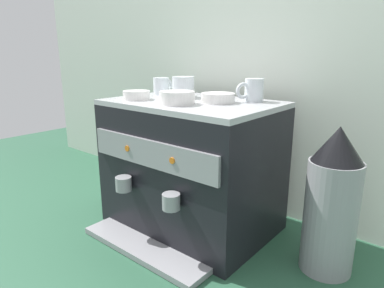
{
  "coord_description": "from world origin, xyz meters",
  "views": [
    {
      "loc": [
        0.77,
        -0.92,
        0.65
      ],
      "look_at": [
        0.0,
        0.0,
        0.32
      ],
      "focal_mm": 31.64,
      "sensor_mm": 36.0,
      "label": 1
    }
  ],
  "objects_px": {
    "ceramic_cup_2": "(183,87)",
    "ceramic_bowl_2": "(218,98)",
    "ceramic_bowl_0": "(177,98)",
    "coffee_grinder": "(332,203)",
    "espresso_machine": "(191,166)",
    "ceramic_cup_0": "(162,86)",
    "ceramic_bowl_1": "(137,95)",
    "milk_pitcher": "(117,180)",
    "ceramic_cup_1": "(253,90)"
  },
  "relations": [
    {
      "from": "ceramic_bowl_2",
      "to": "milk_pitcher",
      "type": "height_order",
      "value": "ceramic_bowl_2"
    },
    {
      "from": "ceramic_cup_0",
      "to": "milk_pitcher",
      "type": "height_order",
      "value": "ceramic_cup_0"
    },
    {
      "from": "ceramic_bowl_0",
      "to": "ceramic_bowl_1",
      "type": "xyz_separation_m",
      "value": [
        -0.19,
        -0.01,
        -0.01
      ]
    },
    {
      "from": "espresso_machine",
      "to": "ceramic_bowl_0",
      "type": "height_order",
      "value": "ceramic_bowl_0"
    },
    {
      "from": "ceramic_cup_0",
      "to": "ceramic_cup_2",
      "type": "xyz_separation_m",
      "value": [
        0.13,
        -0.01,
        0.01
      ]
    },
    {
      "from": "ceramic_cup_0",
      "to": "milk_pitcher",
      "type": "xyz_separation_m",
      "value": [
        -0.23,
        -0.08,
        -0.44
      ]
    },
    {
      "from": "ceramic_bowl_0",
      "to": "ceramic_bowl_2",
      "type": "distance_m",
      "value": 0.14
    },
    {
      "from": "ceramic_bowl_0",
      "to": "espresso_machine",
      "type": "bearing_deg",
      "value": 98.15
    },
    {
      "from": "coffee_grinder",
      "to": "espresso_machine",
      "type": "bearing_deg",
      "value": -174.49
    },
    {
      "from": "espresso_machine",
      "to": "ceramic_cup_1",
      "type": "relative_size",
      "value": 5.79
    },
    {
      "from": "ceramic_cup_0",
      "to": "ceramic_bowl_1",
      "type": "xyz_separation_m",
      "value": [
        0.04,
        -0.17,
        -0.02
      ]
    },
    {
      "from": "ceramic_bowl_1",
      "to": "ceramic_cup_2",
      "type": "bearing_deg",
      "value": 59.54
    },
    {
      "from": "ceramic_cup_2",
      "to": "ceramic_bowl_2",
      "type": "relative_size",
      "value": 1.0
    },
    {
      "from": "ceramic_cup_1",
      "to": "coffee_grinder",
      "type": "relative_size",
      "value": 0.23
    },
    {
      "from": "ceramic_cup_0",
      "to": "ceramic_bowl_1",
      "type": "height_order",
      "value": "ceramic_cup_0"
    },
    {
      "from": "milk_pitcher",
      "to": "ceramic_cup_0",
      "type": "bearing_deg",
      "value": 19.84
    },
    {
      "from": "ceramic_cup_1",
      "to": "ceramic_bowl_1",
      "type": "height_order",
      "value": "ceramic_cup_1"
    },
    {
      "from": "ceramic_cup_0",
      "to": "ceramic_bowl_2",
      "type": "height_order",
      "value": "ceramic_cup_0"
    },
    {
      "from": "espresso_machine",
      "to": "milk_pitcher",
      "type": "bearing_deg",
      "value": -178.75
    },
    {
      "from": "ceramic_bowl_0",
      "to": "ceramic_bowl_1",
      "type": "distance_m",
      "value": 0.19
    },
    {
      "from": "ceramic_cup_1",
      "to": "ceramic_bowl_2",
      "type": "xyz_separation_m",
      "value": [
        -0.08,
        -0.1,
        -0.02
      ]
    },
    {
      "from": "ceramic_bowl_2",
      "to": "coffee_grinder",
      "type": "relative_size",
      "value": 0.26
    },
    {
      "from": "ceramic_cup_1",
      "to": "ceramic_bowl_1",
      "type": "distance_m",
      "value": 0.42
    },
    {
      "from": "ceramic_bowl_1",
      "to": "coffee_grinder",
      "type": "xyz_separation_m",
      "value": [
        0.68,
        0.15,
        -0.28
      ]
    },
    {
      "from": "ceramic_cup_0",
      "to": "milk_pitcher",
      "type": "relative_size",
      "value": 0.68
    },
    {
      "from": "ceramic_cup_2",
      "to": "ceramic_bowl_0",
      "type": "height_order",
      "value": "ceramic_cup_2"
    },
    {
      "from": "ceramic_bowl_0",
      "to": "ceramic_bowl_2",
      "type": "xyz_separation_m",
      "value": [
        0.08,
        0.12,
        -0.0
      ]
    },
    {
      "from": "ceramic_cup_2",
      "to": "coffee_grinder",
      "type": "height_order",
      "value": "ceramic_cup_2"
    },
    {
      "from": "coffee_grinder",
      "to": "ceramic_bowl_1",
      "type": "bearing_deg",
      "value": -167.87
    },
    {
      "from": "ceramic_cup_0",
      "to": "ceramic_bowl_0",
      "type": "bearing_deg",
      "value": -34.82
    },
    {
      "from": "espresso_machine",
      "to": "ceramic_cup_1",
      "type": "bearing_deg",
      "value": 35.8
    },
    {
      "from": "ceramic_bowl_0",
      "to": "coffee_grinder",
      "type": "bearing_deg",
      "value": 15.6
    },
    {
      "from": "ceramic_bowl_1",
      "to": "ceramic_bowl_2",
      "type": "bearing_deg",
      "value": 24.36
    },
    {
      "from": "ceramic_cup_1",
      "to": "ceramic_bowl_2",
      "type": "height_order",
      "value": "ceramic_cup_1"
    },
    {
      "from": "espresso_machine",
      "to": "milk_pitcher",
      "type": "xyz_separation_m",
      "value": [
        -0.44,
        -0.01,
        -0.17
      ]
    },
    {
      "from": "ceramic_bowl_1",
      "to": "milk_pitcher",
      "type": "xyz_separation_m",
      "value": [
        -0.26,
        0.09,
        -0.42
      ]
    },
    {
      "from": "ceramic_cup_2",
      "to": "coffee_grinder",
      "type": "relative_size",
      "value": 0.26
    },
    {
      "from": "milk_pitcher",
      "to": "ceramic_bowl_0",
      "type": "bearing_deg",
      "value": -9.77
    },
    {
      "from": "ceramic_bowl_1",
      "to": "milk_pitcher",
      "type": "height_order",
      "value": "ceramic_bowl_1"
    },
    {
      "from": "ceramic_cup_0",
      "to": "ceramic_cup_1",
      "type": "bearing_deg",
      "value": 7.94
    },
    {
      "from": "espresso_machine",
      "to": "ceramic_cup_2",
      "type": "xyz_separation_m",
      "value": [
        -0.09,
        0.06,
        0.28
      ]
    },
    {
      "from": "ceramic_cup_0",
      "to": "ceramic_bowl_0",
      "type": "xyz_separation_m",
      "value": [
        0.23,
        -0.16,
        -0.01
      ]
    },
    {
      "from": "coffee_grinder",
      "to": "ceramic_cup_0",
      "type": "bearing_deg",
      "value": 178.14
    },
    {
      "from": "ceramic_cup_2",
      "to": "milk_pitcher",
      "type": "relative_size",
      "value": 0.78
    },
    {
      "from": "ceramic_bowl_1",
      "to": "coffee_grinder",
      "type": "relative_size",
      "value": 0.22
    },
    {
      "from": "espresso_machine",
      "to": "ceramic_cup_0",
      "type": "relative_size",
      "value": 5.91
    },
    {
      "from": "ceramic_bowl_0",
      "to": "ceramic_bowl_1",
      "type": "bearing_deg",
      "value": -177.03
    },
    {
      "from": "ceramic_bowl_0",
      "to": "coffee_grinder",
      "type": "relative_size",
      "value": 0.26
    },
    {
      "from": "coffee_grinder",
      "to": "ceramic_bowl_2",
      "type": "bearing_deg",
      "value": -177.02
    },
    {
      "from": "milk_pitcher",
      "to": "ceramic_cup_2",
      "type": "bearing_deg",
      "value": 10.79
    }
  ]
}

